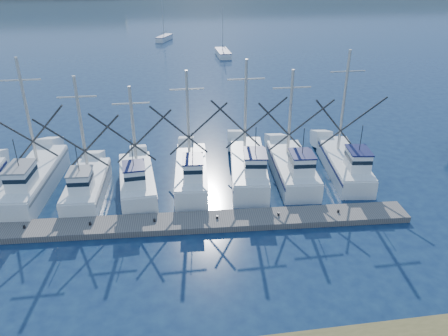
% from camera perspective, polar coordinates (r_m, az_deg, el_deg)
% --- Properties ---
extents(ground, '(500.00, 500.00, 0.00)m').
position_cam_1_polar(ground, '(24.64, 11.00, -13.97)').
color(ground, '#0D1D3B').
rests_on(ground, ground).
extents(floating_dock, '(31.08, 3.77, 0.41)m').
position_cam_1_polar(floating_dock, '(28.33, -7.00, -7.21)').
color(floating_dock, '#655F5A').
rests_on(floating_dock, ground).
extents(trawler_fleet, '(30.48, 9.62, 9.48)m').
position_cam_1_polar(trawler_fleet, '(32.47, -6.98, -1.02)').
color(trawler_fleet, white).
rests_on(trawler_fleet, ground).
extents(sailboat_near, '(2.04, 6.29, 8.10)m').
position_cam_1_polar(sailboat_near, '(77.26, -0.14, 14.75)').
color(sailboat_near, white).
rests_on(sailboat_near, ground).
extents(sailboat_far, '(3.65, 5.66, 8.10)m').
position_cam_1_polar(sailboat_far, '(92.85, -7.82, 16.45)').
color(sailboat_far, white).
rests_on(sailboat_far, ground).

